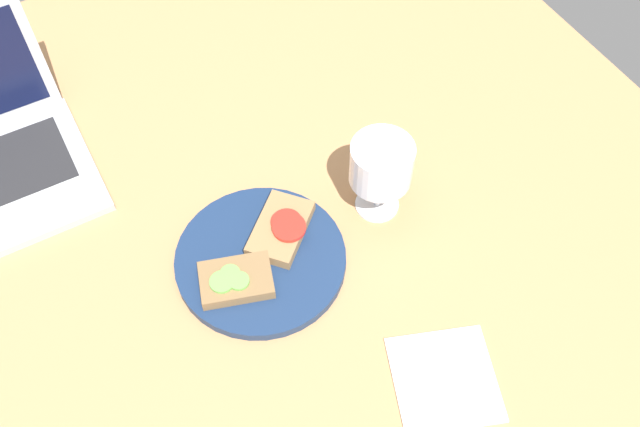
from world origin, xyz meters
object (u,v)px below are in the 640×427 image
Objects in this scene: wine_glass at (381,166)px; sandwich_with_cucumber at (236,280)px; sandwich_with_tomato at (282,228)px; plate at (260,260)px; napkin at (444,379)px.

sandwich_with_cucumber is at bearing -173.24° from wine_glass.
sandwich_with_tomato is at bearing 174.00° from wine_glass.
sandwich_with_cucumber is at bearing -154.30° from sandwich_with_tomato.
sandwich_with_tomato reaches higher than sandwich_with_cucumber.
sandwich_with_tomato is (4.59, 2.15, 1.87)cm from plate.
napkin is (8.24, -28.65, -2.45)cm from sandwich_with_tomato.
plate is 1.82× the size of wine_glass.
plate is at bearing 26.27° from sandwich_with_cucumber.
plate is at bearing 115.84° from napkin.
sandwich_with_cucumber is 10.13cm from sandwich_with_tomato.
napkin is at bearing -64.16° from plate.
sandwich_with_tomato is 0.95× the size of wine_glass.
wine_glass is at bearing 6.76° from sandwich_with_cucumber.
plate is at bearing -178.23° from wine_glass.
napkin is at bearing -54.39° from sandwich_with_cucumber.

